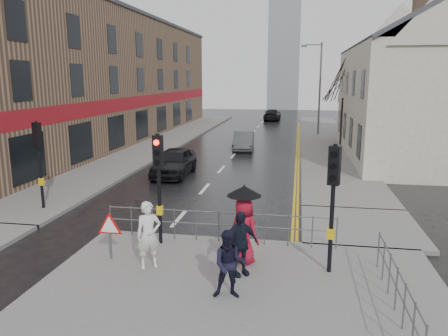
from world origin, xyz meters
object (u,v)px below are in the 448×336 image
at_px(pedestrian_a, 149,235).
at_px(car_mid, 244,141).
at_px(pedestrian_with_umbrella, 244,222).
at_px(pedestrian_d, 240,244).
at_px(car_parked, 174,162).
at_px(pedestrian_b, 230,264).

height_order(pedestrian_a, car_mid, pedestrian_a).
xyz_separation_m(pedestrian_with_umbrella, pedestrian_d, (-0.00, -0.80, -0.30)).
relative_size(pedestrian_with_umbrella, car_parked, 0.50).
xyz_separation_m(pedestrian_d, car_parked, (-5.10, 11.59, -0.25)).
distance_m(pedestrian_with_umbrella, pedestrian_d, 0.85).
bearing_deg(car_parked, pedestrian_with_umbrella, -65.13).
bearing_deg(pedestrian_a, pedestrian_d, -30.50).
relative_size(pedestrian_a, pedestrian_with_umbrella, 0.83).
distance_m(pedestrian_a, pedestrian_b, 2.70).
bearing_deg(car_parked, car_mid, 73.66).
xyz_separation_m(pedestrian_a, pedestrian_d, (2.45, -0.06, -0.05)).
bearing_deg(car_parked, pedestrian_a, -77.51).
bearing_deg(pedestrian_a, pedestrian_with_umbrella, -12.40).
bearing_deg(pedestrian_with_umbrella, pedestrian_b, -92.02).
height_order(pedestrian_d, car_parked, pedestrian_d).
bearing_deg(car_parked, pedestrian_b, -68.96).
height_order(pedestrian_with_umbrella, pedestrian_d, pedestrian_with_umbrella).
distance_m(pedestrian_with_umbrella, car_mid, 20.00).
distance_m(pedestrian_b, car_parked, 13.75).
xyz_separation_m(pedestrian_b, car_mid, (-2.46, 21.83, -0.29)).
height_order(pedestrian_b, pedestrian_with_umbrella, pedestrian_with_umbrella).
bearing_deg(pedestrian_with_umbrella, car_parked, 115.30).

